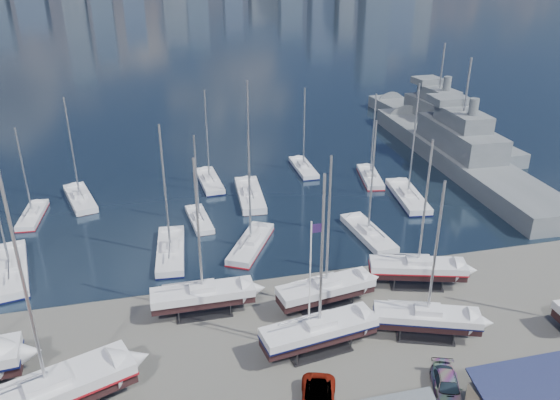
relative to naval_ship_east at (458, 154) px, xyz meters
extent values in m
plane|color=#605E59|center=(-36.67, -35.85, -1.67)|extent=(1400.00, 1400.00, 0.00)
cube|color=#1B2E3F|center=(-36.67, 274.15, -1.82)|extent=(1400.00, 600.00, 0.40)
cube|color=black|center=(-55.69, -40.10, 0.01)|extent=(12.22, 6.88, 0.96)
cube|color=silver|center=(-55.69, -40.10, 0.97)|extent=(12.40, 7.36, 0.96)
cube|color=maroon|center=(-55.69, -40.10, 0.53)|extent=(12.52, 7.43, 0.19)
cube|color=silver|center=(-55.69, -40.10, 1.70)|extent=(3.51, 2.94, 0.50)
cylinder|color=#B2B2B7|center=(-55.69, -40.10, 9.54)|extent=(0.22, 0.22, 16.18)
cube|color=#2D2D33|center=(-43.69, -30.21, -1.59)|extent=(5.17, 2.39, 0.16)
cube|color=black|center=(-43.69, -30.21, -0.09)|extent=(9.40, 2.27, 0.75)
cube|color=silver|center=(-43.69, -30.21, 0.66)|extent=(9.40, 2.67, 0.75)
cube|color=silver|center=(-43.69, -30.21, 1.28)|extent=(2.35, 1.59, 0.50)
cylinder|color=#B2B2B7|center=(-43.69, -30.21, 7.37)|extent=(0.22, 0.22, 12.67)
cube|color=#2D2D33|center=(-34.89, -37.71, -1.59)|extent=(5.72, 3.26, 0.16)
cube|color=black|center=(-34.89, -37.71, -0.08)|extent=(10.07, 3.79, 0.79)
cube|color=silver|center=(-34.89, -37.71, 0.71)|extent=(10.13, 4.20, 0.79)
cube|color=#0B0F39|center=(-34.89, -37.71, 0.35)|extent=(10.23, 4.24, 0.16)
cube|color=silver|center=(-34.89, -37.71, 1.35)|extent=(2.68, 2.00, 0.50)
cylinder|color=#B2B2B7|center=(-34.89, -37.71, 7.74)|extent=(0.22, 0.22, 13.27)
cube|color=#2D2D33|center=(-32.40, -31.94, -1.59)|extent=(5.42, 3.12, 0.16)
cube|color=black|center=(-32.40, -31.94, -0.10)|extent=(9.52, 3.65, 0.74)
cube|color=silver|center=(-32.40, -31.94, 0.65)|extent=(9.59, 4.03, 0.74)
cube|color=silver|center=(-32.40, -31.94, 1.27)|extent=(2.54, 1.91, 0.50)
cylinder|color=#B2B2B7|center=(-32.40, -31.94, 7.29)|extent=(0.22, 0.22, 12.54)
cube|color=#2D2D33|center=(-25.35, -38.20, -1.59)|extent=(5.41, 3.84, 0.16)
cube|color=black|center=(-25.35, -38.20, -0.11)|extent=(9.15, 5.14, 0.72)
cube|color=silver|center=(-25.35, -38.20, 0.61)|extent=(9.28, 5.49, 0.72)
cube|color=#0B0F39|center=(-25.35, -38.20, 0.28)|extent=(9.38, 5.54, 0.14)
cube|color=silver|center=(-25.35, -38.20, 1.22)|extent=(2.63, 2.20, 0.50)
cylinder|color=#B2B2B7|center=(-25.35, -38.20, 7.02)|extent=(0.22, 0.22, 12.11)
cube|color=#2D2D33|center=(-22.37, -30.57, -1.59)|extent=(5.65, 3.77, 0.16)
cube|color=black|center=(-22.37, -30.57, -0.09)|extent=(9.67, 4.87, 0.75)
cube|color=silver|center=(-22.37, -30.57, 0.66)|extent=(9.78, 5.25, 0.75)
cube|color=maroon|center=(-22.37, -30.57, 0.32)|extent=(9.88, 5.30, 0.15)
cube|color=silver|center=(-22.37, -30.57, 1.29)|extent=(2.71, 2.20, 0.50)
cylinder|color=#B2B2B7|center=(-22.37, -30.57, 7.40)|extent=(0.22, 0.22, 12.72)
cube|color=black|center=(-62.45, -18.63, -1.98)|extent=(4.84, 11.61, 0.90)
cube|color=silver|center=(-62.45, -18.63, -1.08)|extent=(5.31, 11.71, 0.90)
cube|color=#0B0F39|center=(-62.45, -18.63, -1.49)|extent=(5.36, 11.82, 0.18)
cube|color=silver|center=(-62.45, -18.63, -0.37)|extent=(2.41, 3.14, 0.50)
cube|color=black|center=(-62.48, -4.81, -1.88)|extent=(2.54, 8.35, 0.66)
cube|color=silver|center=(-62.48, -4.81, -1.22)|extent=(2.88, 8.38, 0.66)
cube|color=maroon|center=(-62.48, -4.81, -1.53)|extent=(2.91, 8.46, 0.13)
cube|color=silver|center=(-62.48, -4.81, -0.64)|extent=(1.53, 2.15, 0.50)
cylinder|color=#B2B2B7|center=(-62.48, -4.81, 4.66)|extent=(0.22, 0.22, 11.12)
cube|color=black|center=(-57.06, -0.96, -1.94)|extent=(4.89, 10.20, 0.79)
cube|color=silver|center=(-57.06, -0.96, -1.14)|extent=(5.29, 10.31, 0.79)
cube|color=silver|center=(-57.06, -0.96, -0.49)|extent=(2.26, 2.83, 0.50)
cylinder|color=#B2B2B7|center=(-57.06, -0.96, 5.96)|extent=(0.22, 0.22, 13.40)
cube|color=black|center=(-46.02, -18.42, -1.95)|extent=(3.30, 10.57, 0.83)
cube|color=silver|center=(-46.02, -18.42, -1.12)|extent=(3.74, 10.60, 0.83)
cube|color=#0B0F39|center=(-46.02, -18.42, -1.50)|extent=(3.77, 10.71, 0.17)
cube|color=silver|center=(-46.02, -18.42, -0.45)|extent=(1.95, 2.73, 0.50)
cylinder|color=#B2B2B7|center=(-46.02, -18.42, 6.32)|extent=(0.22, 0.22, 14.04)
cube|color=black|center=(-42.08, -11.05, -1.87)|extent=(2.61, 7.98, 0.63)
cube|color=silver|center=(-42.08, -11.05, -1.24)|extent=(2.94, 8.01, 0.63)
cube|color=silver|center=(-42.08, -11.05, -0.68)|extent=(1.50, 2.08, 0.50)
cylinder|color=#B2B2B7|center=(-42.08, -11.05, 4.36)|extent=(0.22, 0.22, 10.58)
cube|color=black|center=(-39.30, 1.14, -1.92)|extent=(2.88, 9.69, 0.77)
cube|color=silver|center=(-39.30, 1.14, -1.16)|extent=(3.28, 9.72, 0.77)
cube|color=#0B0F39|center=(-39.30, 1.14, -1.51)|extent=(3.31, 9.82, 0.15)
cube|color=silver|center=(-39.30, 1.14, -0.53)|extent=(1.76, 2.49, 0.50)
cylinder|color=#B2B2B7|center=(-39.30, 1.14, 5.68)|extent=(0.22, 0.22, 12.92)
cube|color=black|center=(-37.05, -18.93, -1.93)|extent=(6.69, 9.54, 0.77)
cube|color=silver|center=(-37.05, -18.93, -1.16)|extent=(7.04, 9.74, 0.77)
cube|color=maroon|center=(-37.05, -18.93, -1.51)|extent=(7.12, 9.83, 0.15)
cube|color=silver|center=(-37.05, -18.93, -0.52)|extent=(2.59, 2.89, 0.50)
cylinder|color=#B2B2B7|center=(-37.05, -18.93, 5.74)|extent=(0.22, 0.22, 13.01)
cube|color=black|center=(-34.56, -5.38, -1.98)|extent=(3.47, 11.41, 0.90)
cube|color=silver|center=(-34.56, -5.38, -1.08)|extent=(3.94, 11.45, 0.90)
cube|color=silver|center=(-34.56, -5.38, -0.38)|extent=(2.08, 2.94, 0.50)
cylinder|color=#B2B2B7|center=(-34.56, -5.38, 6.97)|extent=(0.22, 0.22, 15.19)
cube|color=black|center=(-24.49, 3.18, -1.90)|extent=(2.17, 8.93, 0.71)
cube|color=silver|center=(-24.49, 3.18, -1.19)|extent=(2.55, 8.94, 0.71)
cube|color=#0B0F39|center=(-24.49, 3.18, -1.52)|extent=(2.57, 9.02, 0.14)
cube|color=silver|center=(-24.49, 3.18, -0.58)|extent=(1.51, 2.24, 0.50)
cylinder|color=#B2B2B7|center=(-24.49, 3.18, 5.19)|extent=(0.22, 0.22, 12.04)
cube|color=black|center=(-23.09, -19.65, -1.93)|extent=(3.20, 10.02, 0.79)
cube|color=silver|center=(-23.09, -19.65, -1.15)|extent=(3.61, 10.05, 0.79)
cube|color=silver|center=(-23.09, -19.65, -0.50)|extent=(1.86, 2.60, 0.50)
cylinder|color=#B2B2B7|center=(-23.09, -19.65, 5.90)|extent=(0.22, 0.22, 13.30)
cube|color=black|center=(-13.77, -10.94, -1.97)|extent=(4.11, 11.30, 0.88)
cube|color=silver|center=(-13.77, -10.94, -1.09)|extent=(4.56, 11.36, 0.88)
cube|color=#0B0F39|center=(-13.77, -10.94, -1.49)|extent=(4.61, 11.47, 0.18)
cube|color=silver|center=(-13.77, -10.94, -0.40)|extent=(2.21, 2.99, 0.50)
cylinder|color=#B2B2B7|center=(-13.77, -10.94, 6.81)|extent=(0.22, 0.22, 14.91)
cube|color=black|center=(-15.90, -2.83, -1.90)|extent=(3.81, 9.18, 0.71)
cube|color=silver|center=(-15.90, -2.83, -1.19)|extent=(4.18, 9.25, 0.71)
cube|color=maroon|center=(-15.90, -2.83, -1.52)|extent=(4.22, 9.34, 0.14)
cube|color=silver|center=(-15.90, -2.83, -0.58)|extent=(1.90, 2.48, 0.50)
cylinder|color=#B2B2B7|center=(-15.90, -2.83, 5.20)|extent=(0.22, 0.22, 12.06)
cube|color=slate|center=(0.00, -0.07, -1.17)|extent=(10.00, 50.43, 4.51)
cube|color=slate|center=(0.00, -0.07, 2.89)|extent=(7.11, 17.79, 3.60)
cube|color=slate|center=(0.00, -0.07, 5.89)|extent=(5.21, 10.21, 2.40)
cube|color=slate|center=(0.20, 4.94, 7.59)|extent=(5.81, 5.23, 1.20)
cylinder|color=#B2B2B7|center=(0.00, -0.07, 11.09)|extent=(0.30, 0.30, 8.00)
cube|color=slate|center=(5.09, 16.62, -1.23)|extent=(9.64, 43.09, 3.85)
cube|color=slate|center=(5.09, 16.62, 2.49)|extent=(6.44, 15.29, 3.60)
cube|color=slate|center=(5.09, 16.62, 5.49)|extent=(4.66, 8.80, 2.40)
cube|color=slate|center=(4.80, 20.88, 7.19)|extent=(5.06, 4.58, 1.20)
cylinder|color=#B2B2B7|center=(5.09, 16.62, 10.69)|extent=(0.30, 0.30, 8.00)
imported|color=gray|center=(-26.96, -44.81, -0.95)|extent=(3.51, 5.30, 1.43)
cylinder|color=white|center=(-35.80, -37.72, 4.46)|extent=(0.12, 0.12, 12.26)
cube|color=#281543|center=(-35.29, -37.72, 9.98)|extent=(1.02, 0.05, 0.71)
camera|label=1|loc=(-46.79, -72.69, 28.80)|focal=35.00mm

